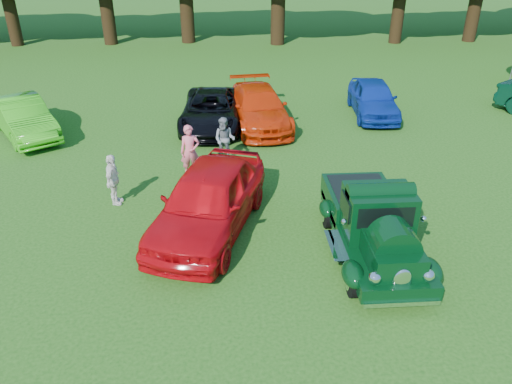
{
  "coord_description": "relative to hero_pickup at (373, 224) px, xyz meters",
  "views": [
    {
      "loc": [
        -1.68,
        -9.96,
        6.99
      ],
      "look_at": [
        -0.93,
        0.93,
        1.1
      ],
      "focal_mm": 35.0,
      "sensor_mm": 36.0,
      "label": 1
    }
  ],
  "objects": [
    {
      "name": "spectator_white",
      "position": [
        -6.52,
        2.81,
        -0.03
      ],
      "size": [
        0.45,
        0.91,
        1.49
      ],
      "primitive_type": "imported",
      "rotation": [
        0.0,
        0.0,
        1.46
      ],
      "color": "white",
      "rests_on": "ground"
    },
    {
      "name": "red_convertible",
      "position": [
        -3.87,
        1.29,
        0.08
      ],
      "size": [
        3.51,
        5.4,
        1.71
      ],
      "primitive_type": "imported",
      "rotation": [
        0.0,
        0.0,
        -0.32
      ],
      "color": "red",
      "rests_on": "ground"
    },
    {
      "name": "spectator_pink",
      "position": [
        -4.48,
        4.43,
        0.06
      ],
      "size": [
        0.65,
        0.47,
        1.67
      ],
      "primitive_type": "imported",
      "rotation": [
        0.0,
        0.0,
        0.13
      ],
      "color": "#EF6278",
      "rests_on": "ground"
    },
    {
      "name": "hero_pickup",
      "position": [
        0.0,
        0.0,
        0.0
      ],
      "size": [
        2.13,
        4.57,
        1.78
      ],
      "color": "black",
      "rests_on": "ground"
    },
    {
      "name": "spectator_grey",
      "position": [
        -3.4,
        5.56,
        -0.03
      ],
      "size": [
        0.85,
        0.75,
        1.48
      ],
      "primitive_type": "imported",
      "rotation": [
        0.0,
        0.0,
        -0.3
      ],
      "color": "gray",
      "rests_on": "ground"
    },
    {
      "name": "back_car_blue",
      "position": [
        2.71,
        9.64,
        -0.07
      ],
      "size": [
        1.98,
        4.24,
        1.41
      ],
      "primitive_type": "imported",
      "rotation": [
        0.0,
        0.0,
        -0.08
      ],
      "color": "#0D2C99",
      "rests_on": "ground"
    },
    {
      "name": "ground",
      "position": [
        -1.74,
        0.25,
        -0.77
      ],
      "size": [
        120.0,
        120.0,
        0.0
      ],
      "primitive_type": "plane",
      "color": "#1C4911",
      "rests_on": "ground"
    },
    {
      "name": "back_car_orange",
      "position": [
        -2.03,
        8.81,
        -0.06
      ],
      "size": [
        2.49,
        5.07,
        1.42
      ],
      "primitive_type": "imported",
      "rotation": [
        0.0,
        0.0,
        0.1
      ],
      "color": "red",
      "rests_on": "ground"
    },
    {
      "name": "back_car_lime",
      "position": [
        -10.76,
        8.23,
        -0.07
      ],
      "size": [
        3.6,
        4.42,
        1.42
      ],
      "primitive_type": "imported",
      "rotation": [
        0.0,
        0.0,
        0.58
      ],
      "color": "green",
      "rests_on": "ground"
    },
    {
      "name": "back_car_black",
      "position": [
        -3.89,
        8.76,
        -0.11
      ],
      "size": [
        2.49,
        4.88,
        1.32
      ],
      "primitive_type": "imported",
      "rotation": [
        0.0,
        0.0,
        -0.07
      ],
      "color": "black",
      "rests_on": "ground"
    }
  ]
}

